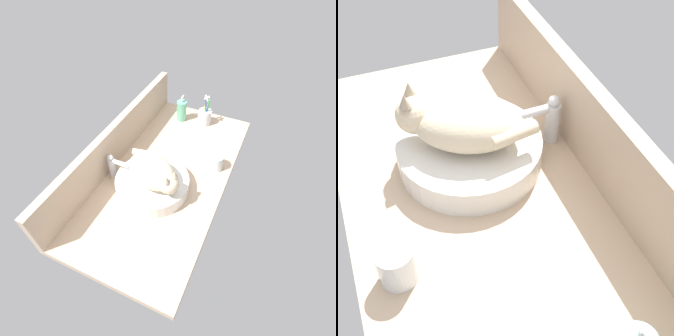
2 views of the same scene
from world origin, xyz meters
TOP-DOWN VIEW (x-y plane):
  - ground_plane at (0.00, 0.00)cm, footprint 117.20×59.31cm
  - backsplash_panel at (0.00, 27.85)cm, footprint 117.20×3.60cm
  - sink_basin at (-12.01, 1.57)cm, footprint 34.16×34.16cm
  - cat at (-12.52, 0.30)cm, footprint 26.05×30.07cm
  - faucet at (-12.37, 21.92)cm, footprint 3.60×11.82cm
  - soap_dispenser at (44.83, 10.31)cm, footprint 5.94×5.94cm
  - toothbrush_cup at (46.81, -3.99)cm, footprint 7.63×7.63cm
  - water_glass at (13.24, -21.20)cm, footprint 7.57×7.57cm

SIDE VIEW (x-z plane):
  - ground_plane at x=0.00cm, z-range -4.00..0.00cm
  - sink_basin at x=-12.01cm, z-range 0.00..6.93cm
  - water_glass at x=13.24cm, z-range -0.59..7.98cm
  - toothbrush_cup at x=46.81cm, z-range -4.19..14.54cm
  - soap_dispenser at x=44.83cm, z-range -1.54..14.20cm
  - faucet at x=-12.37cm, z-range 0.50..14.10cm
  - backsplash_panel at x=0.00cm, z-range 0.00..20.95cm
  - cat at x=-12.52cm, z-range 5.69..19.69cm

